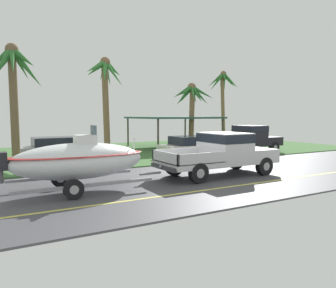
{
  "coord_description": "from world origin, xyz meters",
  "views": [
    {
      "loc": [
        -8.59,
        -11.13,
        2.65
      ],
      "look_at": [
        -2.09,
        0.4,
        1.49
      ],
      "focal_mm": 35.14,
      "sensor_mm": 36.0,
      "label": 1
    }
  ],
  "objects": [
    {
      "name": "pickup_truck_towing",
      "position": [
        0.69,
        0.26,
        1.05
      ],
      "size": [
        5.6,
        2.17,
        1.88
      ],
      "color": "silver",
      "rests_on": "ground"
    },
    {
      "name": "parked_sedan_far",
      "position": [
        2.64,
        5.48,
        0.67
      ],
      "size": [
        4.38,
        1.94,
        1.38
      ],
      "color": "beige",
      "rests_on": "ground"
    },
    {
      "name": "palm_tree_near_right",
      "position": [
        -1.29,
        10.48,
        4.8
      ],
      "size": [
        2.88,
        2.52,
        6.56
      ],
      "color": "brown",
      "rests_on": "ground"
    },
    {
      "name": "carport_awning",
      "position": [
        4.98,
        12.0,
        2.41
      ],
      "size": [
        6.24,
        5.99,
        2.52
      ],
      "color": "#4C4238",
      "rests_on": "ground"
    },
    {
      "name": "palm_tree_near_left",
      "position": [
        5.09,
        9.57,
        3.85
      ],
      "size": [
        3.01,
        3.34,
        5.06
      ],
      "color": "brown",
      "rests_on": "ground"
    },
    {
      "name": "palm_tree_mid",
      "position": [
        -7.21,
        6.73,
        4.56
      ],
      "size": [
        2.76,
        3.08,
        6.15
      ],
      "color": "brown",
      "rests_on": "ground"
    },
    {
      "name": "parked_pickup_background",
      "position": [
        7.58,
        5.99,
        1.06
      ],
      "size": [
        5.43,
        2.09,
        1.93
      ],
      "color": "black",
      "rests_on": "ground"
    },
    {
      "name": "parked_sedan_near",
      "position": [
        -4.7,
        8.7,
        0.67
      ],
      "size": [
        4.68,
        1.87,
        1.38
      ],
      "color": "#99999E",
      "rests_on": "ground"
    },
    {
      "name": "ground",
      "position": [
        0.0,
        8.38,
        -0.01
      ],
      "size": [
        36.0,
        22.0,
        0.11
      ],
      "color": "#424247"
    },
    {
      "name": "boat_on_trailer",
      "position": [
        -5.75,
        0.26,
        1.08
      ],
      "size": [
        5.81,
        2.31,
        2.3
      ],
      "color": "gray",
      "rests_on": "ground"
    },
    {
      "name": "palm_tree_far_left",
      "position": [
        11.74,
        14.08,
        5.3
      ],
      "size": [
        2.82,
        3.06,
        6.89
      ],
      "color": "brown",
      "rests_on": "ground"
    }
  ]
}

